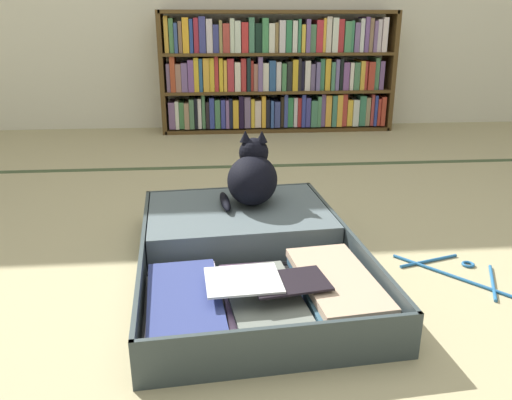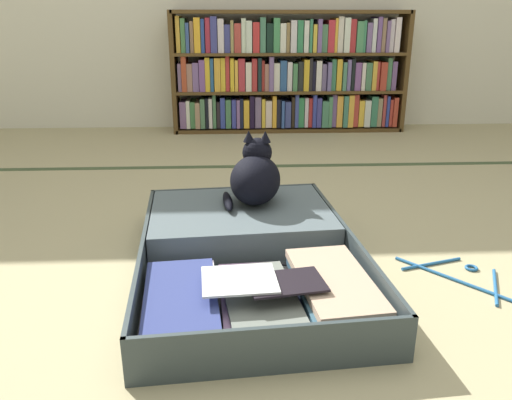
{
  "view_description": "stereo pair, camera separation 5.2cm",
  "coord_description": "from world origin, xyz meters",
  "px_view_note": "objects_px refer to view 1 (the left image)",
  "views": [
    {
      "loc": [
        -0.22,
        -1.29,
        0.75
      ],
      "look_at": [
        -0.1,
        0.12,
        0.24
      ],
      "focal_mm": 35.01,
      "sensor_mm": 36.0,
      "label": 1
    },
    {
      "loc": [
        -0.17,
        -1.29,
        0.75
      ],
      "look_at": [
        -0.1,
        0.12,
        0.24
      ],
      "focal_mm": 35.01,
      "sensor_mm": 36.0,
      "label": 2
    }
  ],
  "objects_px": {
    "black_cat": "(252,177)",
    "bookshelf": "(276,74)",
    "open_suitcase": "(246,248)",
    "clothes_hanger": "(458,272)"
  },
  "relations": [
    {
      "from": "black_cat",
      "to": "bookshelf",
      "type": "bearing_deg",
      "value": 80.36
    },
    {
      "from": "open_suitcase",
      "to": "clothes_hanger",
      "type": "relative_size",
      "value": 3.25
    },
    {
      "from": "bookshelf",
      "to": "clothes_hanger",
      "type": "height_order",
      "value": "bookshelf"
    },
    {
      "from": "open_suitcase",
      "to": "bookshelf",
      "type": "bearing_deg",
      "value": 80.4
    },
    {
      "from": "open_suitcase",
      "to": "black_cat",
      "type": "distance_m",
      "value": 0.3
    },
    {
      "from": "open_suitcase",
      "to": "clothes_hanger",
      "type": "xyz_separation_m",
      "value": [
        0.66,
        -0.13,
        -0.05
      ]
    },
    {
      "from": "bookshelf",
      "to": "clothes_hanger",
      "type": "relative_size",
      "value": 5.12
    },
    {
      "from": "bookshelf",
      "to": "black_cat",
      "type": "relative_size",
      "value": 5.9
    },
    {
      "from": "open_suitcase",
      "to": "black_cat",
      "type": "relative_size",
      "value": 3.75
    },
    {
      "from": "bookshelf",
      "to": "open_suitcase",
      "type": "bearing_deg",
      "value": -99.6
    }
  ]
}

